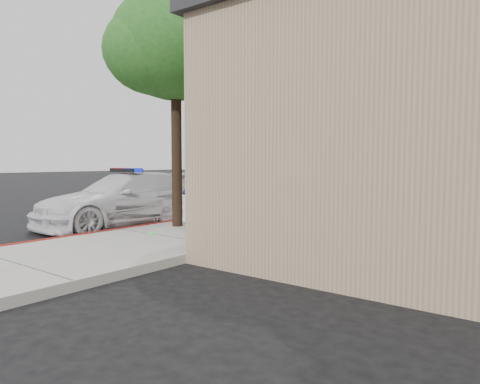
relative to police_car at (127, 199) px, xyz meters
name	(u,v)px	position (x,y,z in m)	size (l,w,h in m)	color
ground	(116,235)	(1.00, -1.07, -0.70)	(120.00, 120.00, 0.00)	black
sidewalk	(251,223)	(2.60, 1.93, -0.62)	(3.20, 60.00, 0.15)	gray
red_curb	(207,218)	(1.06, 1.93, -0.62)	(0.14, 60.00, 0.16)	maroon
police_car	(127,199)	(0.00, 0.00, 0.00)	(2.44, 4.96, 1.51)	silver
fire_hydrant	(188,204)	(1.35, 0.89, -0.12)	(0.48, 0.42, 0.85)	white
street_tree_near	(176,50)	(1.81, 0.07, 3.54)	(2.99, 3.13, 5.48)	black
street_tree_mid	(319,60)	(1.88, 6.89, 4.54)	(3.53, 3.66, 6.74)	black
street_tree_far	(360,100)	(2.16, 9.96, 3.44)	(2.95, 2.80, 5.30)	black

